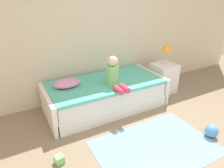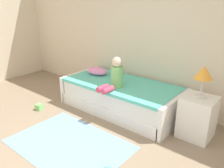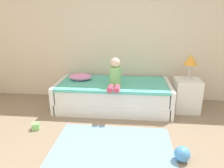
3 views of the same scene
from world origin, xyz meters
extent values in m
cube|color=beige|center=(0.00, 2.60, 1.45)|extent=(7.20, 0.10, 2.90)
cube|color=white|center=(-0.39, 2.00, 0.10)|extent=(2.00, 1.00, 0.20)
cube|color=white|center=(-0.39, 2.00, 0.33)|extent=(1.94, 0.94, 0.25)
cube|color=#59C6B2|center=(-0.39, 2.00, 0.47)|extent=(1.98, 0.98, 0.05)
cube|color=white|center=(-1.41, 2.00, 0.25)|extent=(0.07, 1.00, 0.50)
cube|color=white|center=(0.63, 2.00, 0.25)|extent=(0.07, 1.00, 0.50)
cube|color=white|center=(0.96, 1.99, 0.30)|extent=(0.44, 0.44, 0.60)
cylinder|color=silver|center=(0.96, 1.99, 0.61)|extent=(0.15, 0.15, 0.03)
cylinder|color=silver|center=(0.96, 1.99, 0.75)|extent=(0.02, 0.02, 0.24)
cone|color=#F29E33|center=(0.96, 1.99, 0.96)|extent=(0.24, 0.24, 0.18)
cylinder|color=#7FC672|center=(-0.34, 1.82, 0.67)|extent=(0.20, 0.20, 0.34)
sphere|color=beige|center=(-0.34, 1.82, 0.92)|extent=(0.17, 0.17, 0.17)
cylinder|color=#D83F60|center=(-0.40, 1.52, 0.55)|extent=(0.09, 0.22, 0.09)
cylinder|color=#D83F60|center=(-0.29, 1.52, 0.55)|extent=(0.09, 0.22, 0.09)
ellipsoid|color=#EA8CC6|center=(-1.04, 2.10, 0.56)|extent=(0.44, 0.30, 0.13)
sphere|color=#4C99E5|center=(0.57, 0.50, 0.10)|extent=(0.19, 0.19, 0.19)
cube|color=#7AA8CC|center=(-0.29, 0.70, 0.00)|extent=(1.60, 1.10, 0.01)
cube|color=#7FD872|center=(-1.51, 1.05, 0.05)|extent=(0.13, 0.13, 0.10)
camera|label=1|loc=(-1.83, -0.91, 1.93)|focal=32.45mm
camera|label=2|loc=(1.82, -0.95, 1.84)|focal=36.38mm
camera|label=3|loc=(-0.07, -1.69, 1.65)|focal=33.40mm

